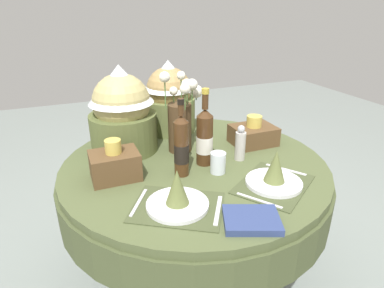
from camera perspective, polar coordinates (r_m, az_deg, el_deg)
ground at (r=2.07m, az=0.36°, el=-21.93°), size 8.00×8.00×0.00m
dining_table at (r=1.69m, az=0.41°, el=-7.19°), size 1.31×1.31×0.75m
place_setting_left at (r=1.26m, az=-2.53°, el=-9.07°), size 0.43×0.40×0.16m
place_setting_right at (r=1.45m, az=14.04°, el=-5.23°), size 0.43×0.41×0.16m
flower_vase at (r=1.68m, az=-1.87°, el=4.47°), size 0.25×0.21×0.43m
wine_bottle_left at (r=1.55m, az=2.20°, el=1.24°), size 0.08×0.08×0.37m
wine_bottle_right at (r=1.45m, az=-1.85°, el=-0.38°), size 0.07×0.07×0.35m
tumbler_mid at (r=1.51m, az=4.51°, el=-3.23°), size 0.07×0.07×0.10m
pepper_mill at (r=1.63m, az=8.33°, el=-0.03°), size 0.05×0.05×0.18m
book_on_table at (r=1.22m, az=10.12°, el=-12.76°), size 0.24×0.22×0.03m
gift_tub_back_left at (r=1.71m, az=-11.99°, el=6.16°), size 0.34×0.34×0.45m
gift_tub_back_centre at (r=1.96m, az=-4.01°, el=8.46°), size 0.31×0.31×0.42m
woven_basket_side_left at (r=1.49m, az=-13.16°, el=-3.42°), size 0.21×0.16×0.18m
woven_basket_side_right at (r=1.83m, az=10.52°, el=1.73°), size 0.23×0.18×0.16m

